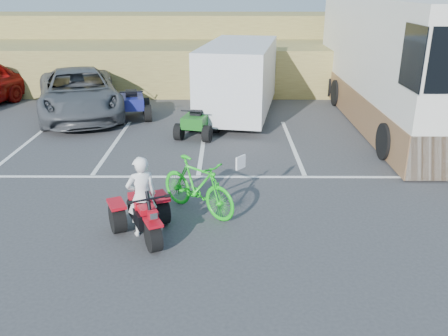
{
  "coord_description": "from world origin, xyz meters",
  "views": [
    {
      "loc": [
        0.7,
        -8.65,
        4.53
      ],
      "look_at": [
        0.66,
        0.45,
        1.0
      ],
      "focal_mm": 38.0,
      "sensor_mm": 36.0,
      "label": 1
    }
  ],
  "objects_px": {
    "quad_atv_green": "(198,136)",
    "rider": "(142,196)",
    "red_trike_atv": "(146,237)",
    "rv_motorhome": "(395,71)",
    "green_dirt_bike": "(198,186)",
    "grey_pickup": "(79,93)",
    "quad_atv_blue": "(133,118)",
    "cargo_trailer": "(239,77)"
  },
  "relations": [
    {
      "from": "red_trike_atv",
      "to": "rider",
      "type": "height_order",
      "value": "rider"
    },
    {
      "from": "grey_pickup",
      "to": "quad_atv_green",
      "type": "relative_size",
      "value": 3.96
    },
    {
      "from": "rider",
      "to": "quad_atv_blue",
      "type": "distance_m",
      "value": 8.75
    },
    {
      "from": "red_trike_atv",
      "to": "rv_motorhome",
      "type": "height_order",
      "value": "rv_motorhome"
    },
    {
      "from": "cargo_trailer",
      "to": "quad_atv_green",
      "type": "relative_size",
      "value": 3.89
    },
    {
      "from": "grey_pickup",
      "to": "rv_motorhome",
      "type": "distance_m",
      "value": 11.24
    },
    {
      "from": "red_trike_atv",
      "to": "quad_atv_green",
      "type": "height_order",
      "value": "red_trike_atv"
    },
    {
      "from": "grey_pickup",
      "to": "rv_motorhome",
      "type": "relative_size",
      "value": 0.53
    },
    {
      "from": "grey_pickup",
      "to": "quad_atv_green",
      "type": "distance_m",
      "value": 5.25
    },
    {
      "from": "grey_pickup",
      "to": "cargo_trailer",
      "type": "xyz_separation_m",
      "value": [
        5.84,
        -0.05,
        0.58
      ]
    },
    {
      "from": "rv_motorhome",
      "to": "quad_atv_blue",
      "type": "bearing_deg",
      "value": 178.12
    },
    {
      "from": "cargo_trailer",
      "to": "rv_motorhome",
      "type": "bearing_deg",
      "value": 2.31
    },
    {
      "from": "rider",
      "to": "grey_pickup",
      "type": "bearing_deg",
      "value": -91.31
    },
    {
      "from": "red_trike_atv",
      "to": "cargo_trailer",
      "type": "distance_m",
      "value": 9.36
    },
    {
      "from": "rider",
      "to": "quad_atv_green",
      "type": "bearing_deg",
      "value": -120.48
    },
    {
      "from": "green_dirt_bike",
      "to": "quad_atv_blue",
      "type": "relative_size",
      "value": 1.16
    },
    {
      "from": "green_dirt_bike",
      "to": "rv_motorhome",
      "type": "relative_size",
      "value": 0.18
    },
    {
      "from": "green_dirt_bike",
      "to": "grey_pickup",
      "type": "xyz_separation_m",
      "value": [
        -4.79,
        8.0,
        0.23
      ]
    },
    {
      "from": "red_trike_atv",
      "to": "green_dirt_bike",
      "type": "distance_m",
      "value": 1.55
    },
    {
      "from": "red_trike_atv",
      "to": "grey_pickup",
      "type": "height_order",
      "value": "grey_pickup"
    },
    {
      "from": "red_trike_atv",
      "to": "quad_atv_blue",
      "type": "xyz_separation_m",
      "value": [
        -1.85,
        8.66,
        0.0
      ]
    },
    {
      "from": "cargo_trailer",
      "to": "rv_motorhome",
      "type": "xyz_separation_m",
      "value": [
        5.34,
        -0.68,
        0.36
      ]
    },
    {
      "from": "rider",
      "to": "cargo_trailer",
      "type": "xyz_separation_m",
      "value": [
        2.05,
        8.9,
        0.62
      ]
    },
    {
      "from": "red_trike_atv",
      "to": "quad_atv_green",
      "type": "distance_m",
      "value": 6.51
    },
    {
      "from": "quad_atv_blue",
      "to": "quad_atv_green",
      "type": "height_order",
      "value": "quad_atv_blue"
    },
    {
      "from": "rv_motorhome",
      "to": "red_trike_atv",
      "type": "bearing_deg",
      "value": -131.21
    },
    {
      "from": "rider",
      "to": "rv_motorhome",
      "type": "relative_size",
      "value": 0.14
    },
    {
      "from": "rider",
      "to": "quad_atv_green",
      "type": "relative_size",
      "value": 1.05
    },
    {
      "from": "rider",
      "to": "quad_atv_blue",
      "type": "xyz_separation_m",
      "value": [
        -1.79,
        8.53,
        -0.8
      ]
    },
    {
      "from": "grey_pickup",
      "to": "rv_motorhome",
      "type": "height_order",
      "value": "rv_motorhome"
    },
    {
      "from": "cargo_trailer",
      "to": "rv_motorhome",
      "type": "distance_m",
      "value": 5.39
    },
    {
      "from": "red_trike_atv",
      "to": "green_dirt_bike",
      "type": "xyz_separation_m",
      "value": [
        0.94,
        1.08,
        0.6
      ]
    },
    {
      "from": "cargo_trailer",
      "to": "red_trike_atv",
      "type": "bearing_deg",
      "value": -92.78
    },
    {
      "from": "rider",
      "to": "grey_pickup",
      "type": "relative_size",
      "value": 0.27
    },
    {
      "from": "quad_atv_green",
      "to": "rider",
      "type": "bearing_deg",
      "value": -82.63
    },
    {
      "from": "rv_motorhome",
      "to": "rider",
      "type": "bearing_deg",
      "value": -131.92
    },
    {
      "from": "rv_motorhome",
      "to": "quad_atv_blue",
      "type": "distance_m",
      "value": 9.35
    },
    {
      "from": "grey_pickup",
      "to": "quad_atv_green",
      "type": "xyz_separation_m",
      "value": [
        4.48,
        -2.6,
        -0.83
      ]
    },
    {
      "from": "rv_motorhome",
      "to": "quad_atv_blue",
      "type": "xyz_separation_m",
      "value": [
        -9.18,
        0.31,
        -1.77
      ]
    },
    {
      "from": "red_trike_atv",
      "to": "grey_pickup",
      "type": "xyz_separation_m",
      "value": [
        -3.86,
        9.09,
        0.83
      ]
    },
    {
      "from": "green_dirt_bike",
      "to": "rv_motorhome",
      "type": "height_order",
      "value": "rv_motorhome"
    },
    {
      "from": "rv_motorhome",
      "to": "quad_atv_green",
      "type": "distance_m",
      "value": 7.18
    }
  ]
}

